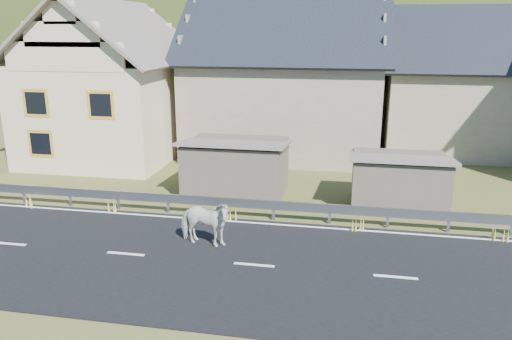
# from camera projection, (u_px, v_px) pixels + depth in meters

# --- Properties ---
(ground) EXTENTS (160.00, 160.00, 0.00)m
(ground) POSITION_uv_depth(u_px,v_px,m) (254.00, 266.00, 14.54)
(ground) COLOR #383F17
(ground) RESTS_ON ground
(road) EXTENTS (60.00, 7.00, 0.04)m
(road) POSITION_uv_depth(u_px,v_px,m) (254.00, 266.00, 14.53)
(road) COLOR black
(road) RESTS_ON ground
(lane_markings) EXTENTS (60.00, 6.60, 0.01)m
(lane_markings) POSITION_uv_depth(u_px,v_px,m) (254.00, 265.00, 14.53)
(lane_markings) COLOR silver
(lane_markings) RESTS_ON road
(guardrail) EXTENTS (28.10, 0.09, 0.75)m
(guardrail) POSITION_uv_depth(u_px,v_px,m) (274.00, 206.00, 17.86)
(guardrail) COLOR #93969B
(guardrail) RESTS_ON ground
(shed_left) EXTENTS (4.30, 3.30, 2.40)m
(shed_left) POSITION_uv_depth(u_px,v_px,m) (236.00, 168.00, 20.74)
(shed_left) COLOR #675B4E
(shed_left) RESTS_ON ground
(shed_right) EXTENTS (3.80, 2.90, 2.20)m
(shed_right) POSITION_uv_depth(u_px,v_px,m) (399.00, 182.00, 19.13)
(shed_right) COLOR #675B4E
(shed_right) RESTS_ON ground
(house_cream) EXTENTS (7.80, 9.80, 8.30)m
(house_cream) POSITION_uv_depth(u_px,v_px,m) (112.00, 74.00, 26.47)
(house_cream) COLOR beige
(house_cream) RESTS_ON ground
(house_stone_a) EXTENTS (10.80, 9.80, 8.90)m
(house_stone_a) POSITION_uv_depth(u_px,v_px,m) (287.00, 67.00, 27.63)
(house_stone_a) COLOR gray
(house_stone_a) RESTS_ON ground
(house_stone_b) EXTENTS (9.80, 8.80, 8.10)m
(house_stone_b) POSITION_uv_depth(u_px,v_px,m) (469.00, 74.00, 27.84)
(house_stone_b) COLOR gray
(house_stone_b) RESTS_ON ground
(mountain) EXTENTS (440.00, 280.00, 260.00)m
(mountain) POSITION_uv_depth(u_px,v_px,m) (357.00, 101.00, 189.26)
(mountain) COLOR #23340D
(mountain) RESTS_ON ground
(conifer_patch) EXTENTS (76.00, 50.00, 28.00)m
(conifer_patch) POSITION_uv_depth(u_px,v_px,m) (123.00, 31.00, 126.67)
(conifer_patch) COLOR black
(conifer_patch) RESTS_ON ground
(horse) EXTENTS (1.11, 1.94, 1.55)m
(horse) POSITION_uv_depth(u_px,v_px,m) (204.00, 223.00, 15.64)
(horse) COLOR beige
(horse) RESTS_ON road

